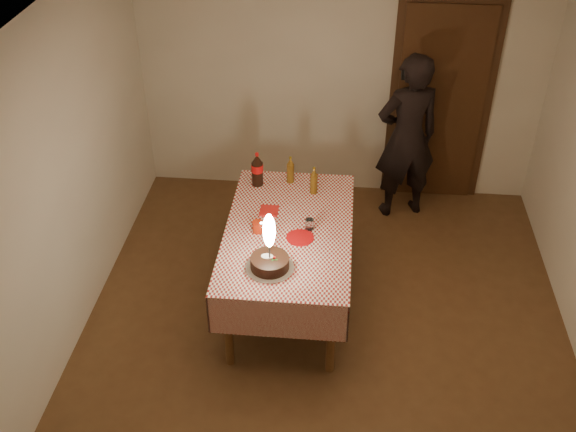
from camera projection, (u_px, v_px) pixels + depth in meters
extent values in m
cube|color=brown|center=(324.00, 334.00, 5.55)|extent=(4.00, 4.50, 0.01)
cube|color=beige|center=(340.00, 75.00, 6.61)|extent=(4.00, 0.04, 2.60)
cube|color=beige|center=(58.00, 190.00, 4.95)|extent=(0.04, 4.50, 2.60)
cube|color=silver|center=(338.00, 26.00, 4.04)|extent=(4.00, 4.50, 0.04)
cube|color=#472814|center=(440.00, 106.00, 6.67)|extent=(0.85, 0.05, 2.05)
sphere|color=#B28C33|center=(407.00, 109.00, 6.67)|extent=(0.06, 0.06, 0.06)
cube|color=brown|center=(289.00, 232.00, 5.43)|extent=(0.90, 1.60, 0.04)
cylinder|color=brown|center=(228.00, 329.00, 5.09)|extent=(0.07, 0.07, 0.73)
cylinder|color=brown|center=(331.00, 336.00, 5.03)|extent=(0.07, 0.07, 0.73)
cylinder|color=brown|center=(254.00, 215.00, 6.29)|extent=(0.07, 0.07, 0.73)
cylinder|color=brown|center=(338.00, 220.00, 6.23)|extent=(0.07, 0.07, 0.73)
cube|color=white|center=(289.00, 230.00, 5.42)|extent=(1.02, 1.72, 0.01)
cube|color=white|center=(277.00, 320.00, 4.83)|extent=(1.02, 0.01, 0.34)
cube|color=white|center=(297.00, 190.00, 6.21)|extent=(1.02, 0.01, 0.34)
cube|color=white|center=(228.00, 243.00, 5.56)|extent=(0.01, 1.72, 0.34)
cube|color=white|center=(350.00, 250.00, 5.48)|extent=(0.01, 1.72, 0.34)
cylinder|color=white|center=(270.00, 267.00, 5.02)|extent=(0.36, 0.36, 0.01)
cylinder|color=black|center=(270.00, 262.00, 5.00)|extent=(0.29, 0.29, 0.09)
cylinder|color=white|center=(267.00, 256.00, 4.98)|extent=(0.07, 0.07, 0.00)
sphere|color=red|center=(274.00, 258.00, 4.95)|extent=(0.02, 0.02, 0.02)
cube|color=#19721E|center=(276.00, 260.00, 4.95)|extent=(0.02, 0.01, 0.00)
cube|color=#19721E|center=(273.00, 260.00, 4.95)|extent=(0.01, 0.02, 0.00)
cylinder|color=#262628|center=(270.00, 251.00, 4.93)|extent=(0.01, 0.01, 0.12)
ellipsoid|color=#FFF2BF|center=(269.00, 231.00, 4.82)|extent=(0.09, 0.09, 0.29)
sphere|color=white|center=(269.00, 243.00, 4.89)|extent=(0.04, 0.04, 0.04)
cylinder|color=#BA0C0F|center=(300.00, 238.00, 5.32)|extent=(0.22, 0.22, 0.01)
cylinder|color=#B1230C|center=(258.00, 227.00, 5.36)|extent=(0.08, 0.08, 0.10)
cylinder|color=white|center=(309.00, 224.00, 5.39)|extent=(0.07, 0.07, 0.09)
cube|color=red|center=(269.00, 211.00, 5.60)|extent=(0.15, 0.15, 0.02)
cylinder|color=black|center=(257.00, 174.00, 5.89)|extent=(0.10, 0.10, 0.22)
cylinder|color=red|center=(257.00, 168.00, 5.86)|extent=(0.10, 0.10, 0.07)
cone|color=black|center=(257.00, 159.00, 5.80)|extent=(0.10, 0.10, 0.08)
cylinder|color=red|center=(257.00, 155.00, 5.78)|extent=(0.03, 0.03, 0.02)
cylinder|color=#5D3C10|center=(290.00, 173.00, 5.94)|extent=(0.06, 0.06, 0.18)
cone|color=#5D3C10|center=(290.00, 161.00, 5.87)|extent=(0.06, 0.06, 0.06)
cylinder|color=olive|center=(290.00, 158.00, 5.85)|extent=(0.02, 0.02, 0.02)
cylinder|color=#5D3C10|center=(314.00, 184.00, 5.80)|extent=(0.06, 0.06, 0.18)
cone|color=#5D3C10|center=(314.00, 172.00, 5.73)|extent=(0.06, 0.06, 0.06)
cylinder|color=olive|center=(314.00, 169.00, 5.70)|extent=(0.02, 0.02, 0.02)
imported|color=black|center=(407.00, 138.00, 6.50)|extent=(0.72, 0.59, 1.71)
cube|color=black|center=(408.00, 73.00, 6.25)|extent=(0.15, 0.13, 0.10)
cylinder|color=black|center=(405.00, 70.00, 6.31)|extent=(0.10, 0.10, 0.08)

